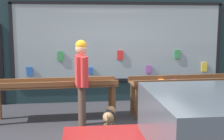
# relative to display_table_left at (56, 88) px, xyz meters

# --- Properties ---
(ground_plane) EXTENTS (40.00, 40.00, 0.00)m
(ground_plane) POSITION_rel_display_table_left_xyz_m (1.50, -0.82, -0.72)
(ground_plane) COLOR #2D2D33
(shopfront_facade) EXTENTS (7.88, 0.29, 3.51)m
(shopfront_facade) POSITION_rel_display_table_left_xyz_m (1.47, 1.57, 1.02)
(shopfront_facade) COLOR #192D33
(shopfront_facade) RESTS_ON ground_plane
(display_table_left) EXTENTS (2.72, 0.67, 0.89)m
(display_table_left) POSITION_rel_display_table_left_xyz_m (0.00, 0.00, 0.00)
(display_table_left) COLOR brown
(display_table_left) RESTS_ON ground_plane
(display_table_right) EXTENTS (2.72, 0.74, 0.90)m
(display_table_right) POSITION_rel_display_table_left_xyz_m (3.01, 0.00, 0.01)
(display_table_right) COLOR brown
(display_table_right) RESTS_ON ground_plane
(person_browsing) EXTENTS (0.26, 0.69, 1.79)m
(person_browsing) POSITION_rel_display_table_left_xyz_m (0.55, -0.56, 0.34)
(person_browsing) COLOR #4C382D
(person_browsing) RESTS_ON ground_plane
(small_dog) EXTENTS (0.34, 0.59, 0.41)m
(small_dog) POSITION_rel_display_table_left_xyz_m (1.10, -0.73, -0.45)
(small_dog) COLOR #99724C
(small_dog) RESTS_ON ground_plane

